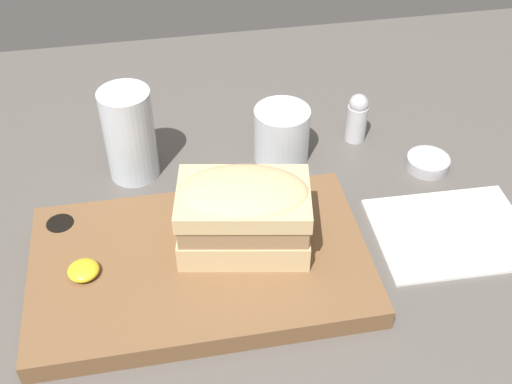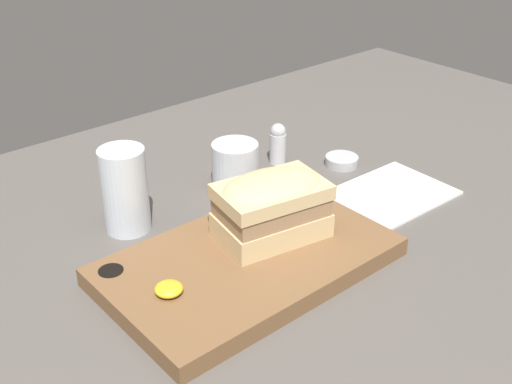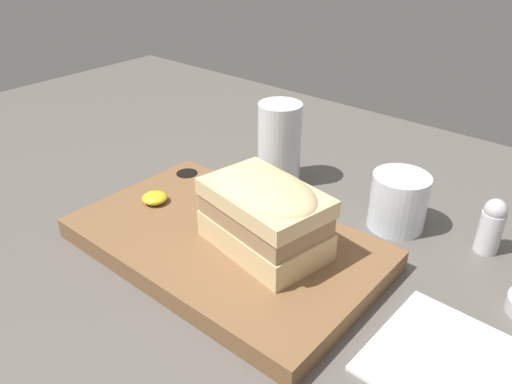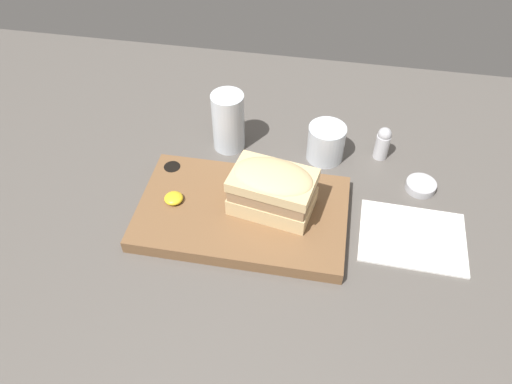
{
  "view_description": "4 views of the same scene",
  "coord_description": "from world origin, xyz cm",
  "px_view_note": "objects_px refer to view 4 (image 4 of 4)",
  "views": [
    {
      "loc": [
        -7.6,
        -50.0,
        55.86
      ],
      "look_at": [
        1.83,
        1.8,
        9.37
      ],
      "focal_mm": 45.0,
      "sensor_mm": 36.0,
      "label": 1
    },
    {
      "loc": [
        -48.44,
        -54.3,
        50.64
      ],
      "look_at": [
        -0.16,
        2.1,
        9.9
      ],
      "focal_mm": 45.0,
      "sensor_mm": 36.0,
      "label": 2
    },
    {
      "loc": [
        29.61,
        -37.28,
        38.36
      ],
      "look_at": [
        -2.79,
        0.97,
        9.93
      ],
      "focal_mm": 35.0,
      "sensor_mm": 36.0,
      "label": 3
    },
    {
      "loc": [
        7.58,
        -59.07,
        69.83
      ],
      "look_at": [
        -2.76,
        -1.44,
        8.37
      ],
      "focal_mm": 35.0,
      "sensor_mm": 36.0,
      "label": 4
    }
  ],
  "objects_px": {
    "wine_glass": "(326,144)",
    "napkin": "(412,237)",
    "serving_board": "(242,213)",
    "condiment_dish": "(421,186)",
    "sandwich": "(272,188)",
    "water_glass": "(228,125)",
    "salt_shaker": "(383,143)"
  },
  "relations": [
    {
      "from": "serving_board",
      "to": "condiment_dish",
      "type": "bearing_deg",
      "value": 22.13
    },
    {
      "from": "wine_glass",
      "to": "condiment_dish",
      "type": "distance_m",
      "value": 0.2
    },
    {
      "from": "water_glass",
      "to": "serving_board",
      "type": "bearing_deg",
      "value": -71.2
    },
    {
      "from": "serving_board",
      "to": "napkin",
      "type": "relative_size",
      "value": 2.0
    },
    {
      "from": "condiment_dish",
      "to": "salt_shaker",
      "type": "bearing_deg",
      "value": 133.82
    },
    {
      "from": "water_glass",
      "to": "condiment_dish",
      "type": "bearing_deg",
      "value": -8.81
    },
    {
      "from": "wine_glass",
      "to": "napkin",
      "type": "xyz_separation_m",
      "value": [
        0.17,
        -0.18,
        -0.03
      ]
    },
    {
      "from": "sandwich",
      "to": "water_glass",
      "type": "height_order",
      "value": "water_glass"
    },
    {
      "from": "serving_board",
      "to": "water_glass",
      "type": "relative_size",
      "value": 2.97
    },
    {
      "from": "water_glass",
      "to": "sandwich",
      "type": "bearing_deg",
      "value": -56.83
    },
    {
      "from": "water_glass",
      "to": "condiment_dish",
      "type": "xyz_separation_m",
      "value": [
        0.38,
        -0.06,
        -0.05
      ]
    },
    {
      "from": "serving_board",
      "to": "water_glass",
      "type": "height_order",
      "value": "water_glass"
    },
    {
      "from": "wine_glass",
      "to": "napkin",
      "type": "distance_m",
      "value": 0.25
    },
    {
      "from": "salt_shaker",
      "to": "serving_board",
      "type": "bearing_deg",
      "value": -139.24
    },
    {
      "from": "wine_glass",
      "to": "salt_shaker",
      "type": "xyz_separation_m",
      "value": [
        0.11,
        0.02,
        0.0
      ]
    },
    {
      "from": "water_glass",
      "to": "wine_glass",
      "type": "bearing_deg",
      "value": -0.24
    },
    {
      "from": "serving_board",
      "to": "salt_shaker",
      "type": "distance_m",
      "value": 0.32
    },
    {
      "from": "sandwich",
      "to": "wine_glass",
      "type": "bearing_deg",
      "value": 65.24
    },
    {
      "from": "water_glass",
      "to": "napkin",
      "type": "relative_size",
      "value": 0.67
    },
    {
      "from": "napkin",
      "to": "salt_shaker",
      "type": "height_order",
      "value": "salt_shaker"
    },
    {
      "from": "serving_board",
      "to": "sandwich",
      "type": "xyz_separation_m",
      "value": [
        0.05,
        0.01,
        0.06
      ]
    },
    {
      "from": "napkin",
      "to": "condiment_dish",
      "type": "distance_m",
      "value": 0.12
    },
    {
      "from": "serving_board",
      "to": "condiment_dish",
      "type": "distance_m",
      "value": 0.34
    },
    {
      "from": "serving_board",
      "to": "water_glass",
      "type": "xyz_separation_m",
      "value": [
        -0.06,
        0.19,
        0.04
      ]
    },
    {
      "from": "serving_board",
      "to": "salt_shaker",
      "type": "xyz_separation_m",
      "value": [
        0.24,
        0.21,
        0.02
      ]
    },
    {
      "from": "water_glass",
      "to": "salt_shaker",
      "type": "relative_size",
      "value": 1.73
    },
    {
      "from": "sandwich",
      "to": "wine_glass",
      "type": "distance_m",
      "value": 0.2
    },
    {
      "from": "sandwich",
      "to": "condiment_dish",
      "type": "xyz_separation_m",
      "value": [
        0.27,
        0.12,
        -0.06
      ]
    },
    {
      "from": "napkin",
      "to": "sandwich",
      "type": "bearing_deg",
      "value": 178.65
    },
    {
      "from": "salt_shaker",
      "to": "condiment_dish",
      "type": "bearing_deg",
      "value": -46.18
    },
    {
      "from": "napkin",
      "to": "condiment_dish",
      "type": "xyz_separation_m",
      "value": [
        0.02,
        0.12,
        0.01
      ]
    },
    {
      "from": "water_glass",
      "to": "condiment_dish",
      "type": "height_order",
      "value": "water_glass"
    }
  ]
}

